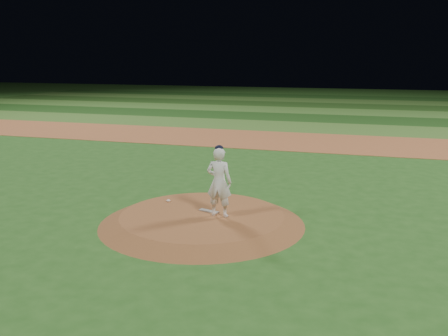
% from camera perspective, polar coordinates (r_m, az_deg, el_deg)
% --- Properties ---
extents(ground, '(120.00, 120.00, 0.00)m').
position_cam_1_polar(ground, '(13.53, -2.52, -6.33)').
color(ground, '#26591C').
rests_on(ground, ground).
extents(infield_dirt_band, '(70.00, 6.00, 0.02)m').
position_cam_1_polar(infield_dirt_band, '(26.76, 7.63, 3.10)').
color(infield_dirt_band, '#A25B32').
rests_on(infield_dirt_band, ground).
extents(outfield_stripe_0, '(70.00, 5.00, 0.02)m').
position_cam_1_polar(outfield_stripe_0, '(32.14, 9.29, 4.63)').
color(outfield_stripe_0, '#3F6E28').
rests_on(outfield_stripe_0, ground).
extents(outfield_stripe_1, '(70.00, 5.00, 0.02)m').
position_cam_1_polar(outfield_stripe_1, '(37.05, 10.39, 5.63)').
color(outfield_stripe_1, '#1A4215').
rests_on(outfield_stripe_1, ground).
extents(outfield_stripe_2, '(70.00, 5.00, 0.02)m').
position_cam_1_polar(outfield_stripe_2, '(41.99, 11.23, 6.40)').
color(outfield_stripe_2, '#3B6E28').
rests_on(outfield_stripe_2, ground).
extents(outfield_stripe_3, '(70.00, 5.00, 0.02)m').
position_cam_1_polar(outfield_stripe_3, '(46.94, 11.90, 7.01)').
color(outfield_stripe_3, '#1E4215').
rests_on(outfield_stripe_3, ground).
extents(outfield_stripe_4, '(70.00, 5.00, 0.02)m').
position_cam_1_polar(outfield_stripe_4, '(51.90, 12.44, 7.50)').
color(outfield_stripe_4, '#376324').
rests_on(outfield_stripe_4, ground).
extents(outfield_stripe_5, '(70.00, 5.00, 0.02)m').
position_cam_1_polar(outfield_stripe_5, '(56.87, 12.89, 7.90)').
color(outfield_stripe_5, '#1B4415').
rests_on(outfield_stripe_5, ground).
extents(pitchers_mound, '(5.50, 5.50, 0.25)m').
position_cam_1_polar(pitchers_mound, '(13.49, -2.52, -5.83)').
color(pitchers_mound, brown).
rests_on(pitchers_mound, ground).
extents(pitching_rubber, '(0.60, 0.30, 0.03)m').
position_cam_1_polar(pitching_rubber, '(13.68, -1.73, -4.94)').
color(pitching_rubber, beige).
rests_on(pitching_rubber, pitchers_mound).
extents(rosin_bag, '(0.12, 0.12, 0.07)m').
position_cam_1_polar(rosin_bag, '(14.67, -6.38, -3.72)').
color(rosin_bag, white).
rests_on(rosin_bag, pitchers_mound).
extents(pitcher_on_mound, '(0.68, 0.46, 1.91)m').
position_cam_1_polar(pitcher_on_mound, '(13.05, -0.56, -1.57)').
color(pitcher_on_mound, white).
rests_on(pitcher_on_mound, pitchers_mound).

